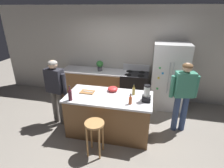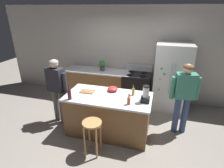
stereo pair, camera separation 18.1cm
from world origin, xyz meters
name	(u,v)px [view 1 (the left image)]	position (x,y,z in m)	size (l,w,h in m)	color
ground_plane	(109,131)	(0.00, 0.00, 0.00)	(14.00, 14.00, 0.00)	gray
back_wall	(124,54)	(0.00, 1.95, 1.35)	(8.00, 0.10, 2.70)	#BCB7AD
kitchen_island	(109,114)	(0.00, 0.00, 0.46)	(1.81, 0.89, 0.91)	brown
back_counter_run	(96,84)	(-0.80, 1.55, 0.45)	(2.00, 0.64, 0.91)	brown
refrigerator	(169,77)	(1.30, 1.50, 0.90)	(0.90, 0.73, 1.80)	silver
stove_range	(134,88)	(0.39, 1.52, 0.46)	(0.76, 0.65, 1.09)	black
person_by_island_left	(56,87)	(-1.27, 0.08, 0.96)	(0.60, 0.29, 1.58)	#66605B
person_by_sink_right	(183,91)	(1.53, 0.43, 0.97)	(0.60, 0.29, 1.60)	#384C7A
bar_stool	(95,130)	(-0.10, -0.70, 0.54)	(0.36, 0.36, 0.70)	#B7844C
potted_plant	(100,65)	(-0.65, 1.55, 1.08)	(0.20, 0.20, 0.30)	#4C4C51
blender_appliance	(147,94)	(0.77, -0.05, 1.05)	(0.17, 0.17, 0.34)	black
bottle_wine	(70,95)	(-0.70, -0.35, 1.02)	(0.08, 0.08, 0.32)	#471923
bottle_cooking_sauce	(130,100)	(0.48, -0.23, 0.98)	(0.06, 0.06, 0.22)	#B24C26
bottle_vinegar	(134,91)	(0.50, 0.18, 0.99)	(0.06, 0.06, 0.24)	olive
mixing_bowl	(113,89)	(0.02, 0.26, 0.96)	(0.23, 0.23, 0.10)	red
cutting_board	(87,92)	(-0.50, 0.07, 0.92)	(0.30, 0.20, 0.02)	#9E6B3D
chef_knife	(88,92)	(-0.48, 0.07, 0.93)	(0.22, 0.03, 0.01)	#B7BABF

